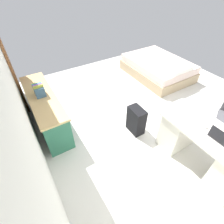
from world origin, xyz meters
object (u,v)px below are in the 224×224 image
Objects in this scene: figurine_small at (35,84)px; desk at (203,148)px; suitcase_black at (136,120)px; laptop at (221,138)px; bed at (158,68)px; credenza at (46,110)px; computer_mouse at (206,127)px.

desk is at bearing -144.41° from figurine_small.
suitcase_black is 1.45m from laptop.
suitcase_black is (-1.46, 1.93, 0.04)m from bed.
figurine_small is (2.76, 1.85, -0.01)m from laptop.
figurine_small is (2.61, 1.87, 0.40)m from desk.
suitcase_black is 5.12× the size of figurine_small.
credenza is at bearing 95.84° from bed.
credenza is (2.26, 1.87, -0.02)m from desk.
laptop is at bearing 171.15° from desk.
computer_mouse is 3.13m from figurine_small.
figurine_small is at bearing 0.25° from credenza.
desk is 0.76× the size of bed.
computer_mouse is at bearing -142.94° from figurine_small.
laptop is at bearing -161.10° from suitcase_black.
laptop is at bearing 170.98° from computer_mouse.
desk is 4.63× the size of laptop.
desk is at bearing 150.28° from bed.
figurine_small is (1.47, 1.43, 0.51)m from suitcase_black.
figurine_small is at bearing 35.59° from desk.
desk is 14.46× the size of computer_mouse.
computer_mouse reaches higher than credenza.
desk is at bearing -140.38° from credenza.
laptop is at bearing -142.46° from credenza.
credenza is 1.81m from suitcase_black.
desk is at bearing -8.85° from laptop.
credenza is at bearing 52.79° from suitcase_black.
figurine_small reaches higher than computer_mouse.
credenza is at bearing 37.54° from laptop.
bed is 3.40m from figurine_small.
credenza is 0.94× the size of bed.
bed is 6.11× the size of laptop.
bed is 17.34× the size of figurine_small.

